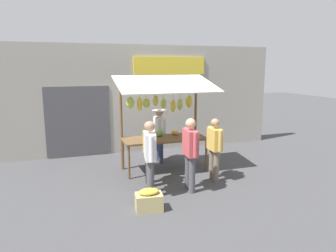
% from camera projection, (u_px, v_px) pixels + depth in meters
% --- Properties ---
extents(ground_plane, '(40.00, 40.00, 0.00)m').
position_uv_depth(ground_plane, '(164.00, 170.00, 8.42)').
color(ground_plane, '#424244').
extents(street_backdrop, '(9.00, 0.30, 3.40)m').
position_uv_depth(street_backdrop, '(142.00, 99.00, 10.14)').
color(street_backdrop, '#9E998E').
rests_on(street_backdrop, ground).
extents(market_stall, '(2.50, 1.46, 2.50)m').
position_uv_depth(market_stall, '(163.00, 112.00, 8.19)').
color(market_stall, brown).
rests_on(market_stall, ground).
extents(vendor_with_sunhat, '(0.40, 0.67, 1.54)m').
position_uv_depth(vendor_with_sunhat, '(159.00, 131.00, 8.98)').
color(vendor_with_sunhat, navy).
rests_on(vendor_with_sunhat, ground).
extents(shopper_in_grey_tee, '(0.30, 0.69, 1.62)m').
position_uv_depth(shopper_in_grey_tee, '(150.00, 153.00, 6.58)').
color(shopper_in_grey_tee, '#4C4C51').
rests_on(shopper_in_grey_tee, ground).
extents(shopper_with_shopping_bag, '(0.23, 0.66, 1.52)m').
position_uv_depth(shopper_with_shopping_bag, '(214.00, 145.00, 7.53)').
color(shopper_with_shopping_bag, '#726656').
rests_on(shopper_with_shopping_bag, ground).
extents(shopper_with_ponytail, '(0.26, 0.66, 1.51)m').
position_uv_depth(shopper_with_ponytail, '(149.00, 149.00, 7.19)').
color(shopper_with_ponytail, '#232328').
rests_on(shopper_with_ponytail, ground).
extents(shopper_in_striped_shirt, '(0.25, 0.70, 1.63)m').
position_uv_depth(shopper_in_striped_shirt, '(190.00, 149.00, 6.85)').
color(shopper_in_striped_shirt, '#4C4C51').
rests_on(shopper_in_striped_shirt, ground).
extents(produce_crate_near, '(0.55, 0.40, 0.44)m').
position_uv_depth(produce_crate_near, '(149.00, 200.00, 6.01)').
color(produce_crate_near, tan).
rests_on(produce_crate_near, ground).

